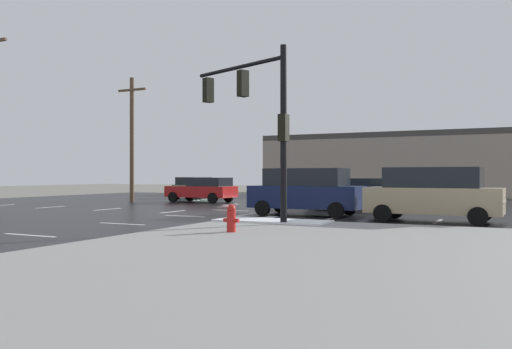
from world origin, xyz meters
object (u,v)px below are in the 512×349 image
Objects in this scene: fire_hydrant at (231,218)px; sedan_black at (356,193)px; sedan_red at (203,189)px; sedan_green at (197,187)px; suv_navy at (306,191)px; suv_tan at (433,193)px; traffic_signal_mast at (258,108)px; utility_pole_far at (132,137)px.

fire_hydrant is 0.17× the size of sedan_black.
fire_hydrant is 0.17× the size of sedan_red.
fire_hydrant is 25.69m from sedan_green.
sedan_green is at bearing -51.13° from sedan_red.
fire_hydrant is 0.16× the size of suv_navy.
suv_tan reaches higher than sedan_black.
traffic_signal_mast reaches higher than suv_tan.
traffic_signal_mast is 0.73× the size of utility_pole_far.
fire_hydrant is at bearing -144.42° from sedan_green.
utility_pole_far is at bearing 17.11° from sedan_red.
sedan_red is (-10.83, 3.05, 0.00)m from sedan_black.
sedan_black is 11.25m from sedan_red.
fire_hydrant is 21.57m from utility_pole_far.
sedan_red is (3.87, -5.43, 0.00)m from sedan_green.
sedan_green is (-13.74, 17.70, -3.25)m from traffic_signal_mast.
sedan_black is at bearing -74.45° from traffic_signal_mast.
utility_pole_far reaches higher than sedan_green.
sedan_black is at bearing 131.12° from suv_tan.
sedan_green and sedan_black have the same top height.
sedan_black is 0.57× the size of utility_pole_far.
utility_pole_far reaches higher than traffic_signal_mast.
utility_pole_far is (-15.47, 14.56, 3.76)m from fire_hydrant.
traffic_signal_mast is 1.31× the size of sedan_green.
utility_pole_far reaches higher than sedan_red.
traffic_signal_mast reaches higher than fire_hydrant.
sedan_green is at bearing 124.55° from fire_hydrant.
suv_navy is at bearing -132.26° from sedan_green.
suv_tan reaches higher than sedan_red.
fire_hydrant is at bearing -43.26° from utility_pole_far.
sedan_red is (-9.88, 7.53, -0.24)m from suv_navy.
sedan_green is 16.98m from sedan_black.
suv_navy is 1.04× the size of sedan_black.
sedan_green is 0.93× the size of suv_tan.
sedan_green is at bearing 145.91° from suv_tan.
utility_pole_far is at bearing 161.91° from suv_tan.
sedan_green is 0.98× the size of sedan_black.
utility_pole_far is (-15.61, 1.88, 3.44)m from sedan_black.
suv_navy reaches higher than sedan_black.
utility_pole_far reaches higher than suv_navy.
sedan_green is 0.56× the size of utility_pole_far.
suv_tan is (4.54, 7.29, 0.55)m from fire_hydrant.
sedan_red is 6.00m from utility_pole_far.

